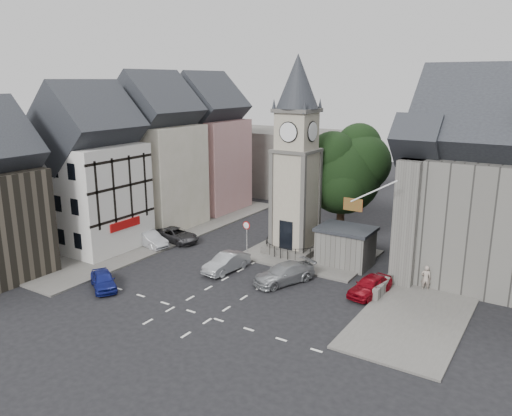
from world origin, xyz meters
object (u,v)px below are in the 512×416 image
Objects in this scene: clock_tower at (296,158)px; stone_shelter at (345,246)px; car_west_blue at (103,280)px; pedestrian at (426,278)px; car_east_red at (370,286)px.

stone_shelter is at bearing -5.84° from clock_tower.
car_west_blue is at bearing -132.79° from stone_shelter.
clock_tower is 13.75m from pedestrian.
stone_shelter is 5.89m from car_east_red.
car_west_blue is 1.98× the size of pedestrian.
clock_tower is 8.79× the size of pedestrian.
clock_tower is 4.43× the size of car_west_blue.
pedestrian is at bearing -25.99° from car_west_blue.
clock_tower reaches higher than car_west_blue.
car_west_blue is 0.92× the size of car_east_red.
car_west_blue is at bearing -140.00° from car_east_red.
stone_shelter is at bearing 140.36° from car_east_red.
clock_tower is 12.35m from car_east_red.
car_east_red is 4.09m from pedestrian.
pedestrian is (19.20, 11.77, 0.30)m from car_west_blue.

